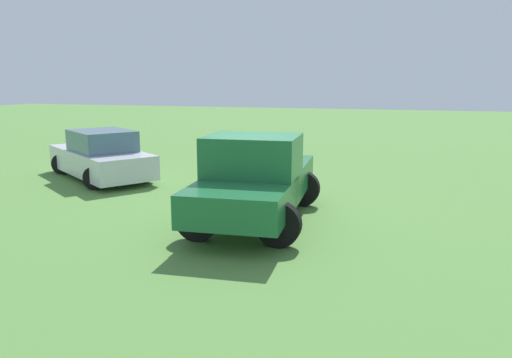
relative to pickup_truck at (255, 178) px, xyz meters
The scene contains 3 objects.
ground_plane 0.99m from the pickup_truck, 71.74° to the right, with size 80.00×80.00×0.00m, color #54843D.
pickup_truck is the anchor object (origin of this frame).
sedan_near 6.55m from the pickup_truck, 29.10° to the right, with size 4.49×3.89×1.45m.
Camera 1 is at (-2.95, 9.85, 2.94)m, focal length 35.15 mm.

